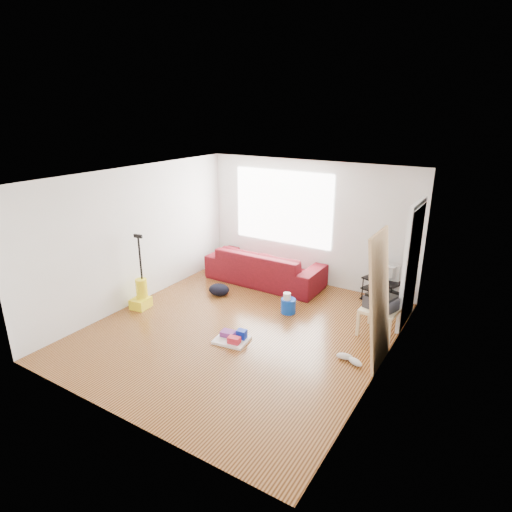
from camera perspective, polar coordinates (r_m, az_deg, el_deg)
The scene contains 13 objects.
room at distance 6.69m, azimuth -0.92°, elevation 0.03°, with size 4.51×5.01×2.51m.
sofa at distance 8.95m, azimuth 1.18°, elevation -3.50°, with size 2.42×0.95×0.71m, color #460B12.
tv_stand at distance 8.26m, azimuth 16.38°, elevation -4.51°, with size 0.76×0.59×0.46m.
tv at distance 8.12m, azimuth 16.63°, elevation -2.04°, with size 0.55×0.07×0.32m, color black.
side_table at distance 7.11m, azimuth 16.20°, elevation -7.23°, with size 0.59×0.59×0.45m.
printer at distance 7.03m, azimuth 16.34°, elevation -5.86°, with size 0.54×0.47×0.24m.
bucket at distance 7.69m, azimuth 4.30°, elevation -7.52°, with size 0.26×0.26×0.26m, color #0B3DB9.
toilet_paper at distance 7.59m, azimuth 4.13°, elevation -6.28°, with size 0.13×0.13×0.12m, color silver.
cleaning_tray at distance 6.78m, azimuth -3.10°, elevation -10.85°, with size 0.56×0.47×0.18m.
backpack at distance 8.39m, azimuth -4.93°, elevation -5.18°, with size 0.41×0.33×0.22m, color black.
sneakers at distance 6.42m, azimuth 12.40°, elevation -13.27°, with size 0.44×0.22×0.10m.
vacuum at distance 8.03m, azimuth -15.07°, elevation -4.97°, with size 0.32×0.36×1.37m.
door_panel at distance 6.55m, azimuth 15.36°, elevation -13.33°, with size 0.04×0.77×1.92m, color tan.
Camera 1 is at (3.49, -5.17, 3.44)m, focal length 30.00 mm.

